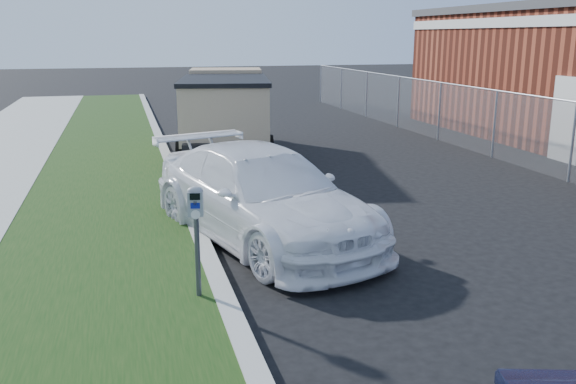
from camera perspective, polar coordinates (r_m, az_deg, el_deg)
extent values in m
plane|color=black|center=(8.76, 10.70, -7.33)|extent=(120.00, 120.00, 0.00)
cube|color=gray|center=(9.86, -8.31, -4.27)|extent=(0.25, 50.00, 0.15)
cube|color=black|center=(9.82, -17.64, -4.96)|extent=(3.00, 50.00, 0.13)
plane|color=slate|center=(17.40, 18.77, 6.01)|extent=(0.00, 30.00, 30.00)
cylinder|color=#8F949C|center=(17.30, 19.01, 8.96)|extent=(0.04, 30.00, 0.04)
cylinder|color=#8F949C|center=(15.03, 25.08, 4.21)|extent=(0.06, 0.06, 1.80)
cylinder|color=#8F949C|center=(17.40, 18.77, 6.01)|extent=(0.06, 0.06, 1.80)
cylinder|color=#8F949C|center=(19.94, 13.99, 7.33)|extent=(0.06, 0.06, 1.80)
cylinder|color=#8F949C|center=(22.59, 10.29, 8.30)|extent=(0.06, 0.06, 1.80)
cylinder|color=#8F949C|center=(25.32, 7.37, 9.04)|extent=(0.06, 0.06, 1.80)
cylinder|color=#8F949C|center=(28.10, 5.01, 9.63)|extent=(0.06, 0.06, 1.80)
cylinder|color=#8F949C|center=(30.93, 3.07, 10.09)|extent=(0.06, 0.06, 1.80)
cube|color=silver|center=(18.92, 21.58, 14.62)|extent=(0.06, 14.00, 0.30)
cube|color=silver|center=(17.44, 24.63, 6.16)|extent=(0.08, 1.10, 2.20)
cylinder|color=#3F4247|center=(7.45, -8.46, -6.02)|extent=(0.07, 0.07, 0.99)
cube|color=slate|center=(7.24, -8.65, -1.07)|extent=(0.20, 0.15, 0.30)
ellipsoid|color=slate|center=(7.20, -8.69, 0.07)|extent=(0.21, 0.16, 0.11)
cube|color=black|center=(7.15, -8.71, -0.44)|extent=(0.12, 0.03, 0.08)
cube|color=navy|center=(7.19, -8.68, -1.28)|extent=(0.11, 0.03, 0.07)
cylinder|color=silver|center=(7.22, -8.64, -2.11)|extent=(0.11, 0.03, 0.11)
cube|color=#3F4247|center=(7.18, -8.69, -1.05)|extent=(0.04, 0.01, 0.05)
imported|color=white|center=(9.83, -2.59, -0.18)|extent=(3.49, 5.44, 1.47)
cube|color=black|center=(16.85, -5.80, 5.56)|extent=(2.92, 5.91, 0.31)
cube|color=tan|center=(18.78, -5.78, 8.71)|extent=(2.33, 1.94, 1.77)
cube|color=black|center=(18.75, -5.81, 9.78)|extent=(2.36, 1.96, 0.53)
cube|color=tan|center=(16.05, -5.90, 7.75)|extent=(2.75, 4.03, 1.41)
cube|color=black|center=(15.99, -5.97, 10.36)|extent=(2.85, 4.13, 0.11)
cube|color=black|center=(19.70, -5.69, 6.64)|extent=(2.11, 0.51, 0.27)
cylinder|color=black|center=(18.85, -8.82, 5.79)|extent=(0.44, 0.92, 0.88)
cylinder|color=black|center=(18.82, -2.60, 5.93)|extent=(0.44, 0.92, 0.88)
cylinder|color=black|center=(16.50, -9.35, 4.55)|extent=(0.44, 0.92, 0.88)
cylinder|color=black|center=(16.46, -2.25, 4.72)|extent=(0.44, 0.92, 0.88)
cylinder|color=black|center=(14.93, -9.79, 3.52)|extent=(0.44, 0.92, 0.88)
cylinder|color=black|center=(14.90, -1.96, 3.69)|extent=(0.44, 0.92, 0.88)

